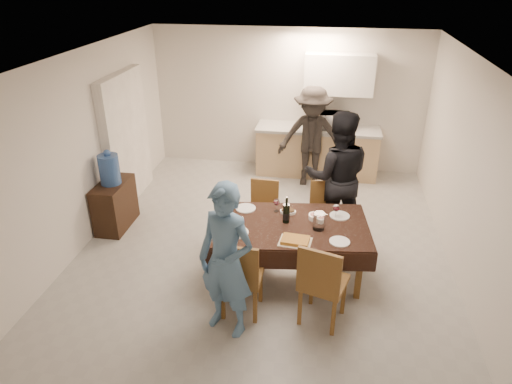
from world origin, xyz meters
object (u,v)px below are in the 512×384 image
person_kitchen (312,137)px  wine_bottle (286,210)px  console (115,205)px  microwave (335,121)px  dining_table (290,227)px  water_jug (109,169)px  person_far (337,177)px  savoury_tart (295,240)px  water_pitcher (319,221)px  person_near (226,262)px

person_kitchen → wine_bottle: bearing=-93.3°
console → microwave: microwave is taller
dining_table → water_jug: 2.80m
dining_table → person_far: size_ratio=1.07×
console → savoury_tart: 3.04m
water_jug → person_kitchen: bearing=35.3°
water_pitcher → savoury_tart: size_ratio=0.59×
savoury_tart → wine_bottle: bearing=109.2°
savoury_tart → person_near: size_ratio=0.21×
person_near → water_jug: bearing=159.4°
console → person_kitchen: 3.45m
water_jug → person_kitchen: size_ratio=0.25×
water_pitcher → person_far: person_far is taller
microwave → person_far: person_far is taller
dining_table → savoury_tart: (0.10, -0.38, 0.06)m
water_pitcher → microwave: bearing=87.6°
console → person_far: 3.29m
savoury_tart → person_kitchen: size_ratio=0.20×
person_near → console: bearing=159.4°
savoury_tart → microwave: 3.62m
water_jug → person_near: bearing=-40.8°
water_pitcher → person_kitchen: (-0.24, 2.81, 0.03)m
dining_table → console: bearing=156.8°
person_far → person_kitchen: (-0.44, 1.71, -0.06)m
dining_table → console: dining_table is taller
wine_bottle → water_pitcher: (0.40, -0.10, -0.06)m
dining_table → wine_bottle: (-0.05, 0.05, 0.21)m
console → microwave: 4.05m
dining_table → person_kitchen: size_ratio=1.14×
water_pitcher → microwave: size_ratio=0.41×
savoury_tart → person_near: 0.94m
water_pitcher → microwave: (0.14, 3.26, 0.20)m
water_pitcher → person_near: 1.35m
dining_table → person_near: bearing=-124.5°
savoury_tart → person_far: 1.51m
person_near → wine_bottle: bearing=85.7°
person_near → person_far: 2.37m
savoury_tart → person_kitchen: 3.14m
dining_table → wine_bottle: size_ratio=5.90×
console → person_kitchen: bearing=35.3°
water_pitcher → microwave: microwave is taller
dining_table → microwave: microwave is taller
microwave → person_kitchen: person_kitchen is taller
dining_table → water_pitcher: bearing=-15.0°
console → water_pitcher: (3.03, -0.84, 0.49)m
wine_bottle → savoury_tart: size_ratio=0.94×
wine_bottle → person_near: 1.21m
dining_table → microwave: bearing=74.5°
console → water_pitcher: water_pitcher is taller
wine_bottle → person_far: size_ratio=0.18×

